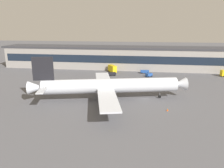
{
  "coord_description": "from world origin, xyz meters",
  "views": [
    {
      "loc": [
        -0.42,
        -81.17,
        27.23
      ],
      "look_at": [
        -12.66,
        1.73,
        5.0
      ],
      "focal_mm": 35.64,
      "sensor_mm": 36.0,
      "label": 1
    }
  ],
  "objects_px": {
    "pushback_tractor": "(145,71)",
    "follow_me_car": "(112,74)",
    "airliner": "(108,86)",
    "catering_truck": "(112,68)",
    "baggage_tug": "(149,75)",
    "traffic_cone_0": "(167,110)"
  },
  "relations": [
    {
      "from": "airliner",
      "to": "follow_me_car",
      "type": "relative_size",
      "value": 12.27
    },
    {
      "from": "airliner",
      "to": "traffic_cone_0",
      "type": "height_order",
      "value": "airliner"
    },
    {
      "from": "airliner",
      "to": "pushback_tractor",
      "type": "bearing_deg",
      "value": 75.1
    },
    {
      "from": "catering_truck",
      "to": "traffic_cone_0",
      "type": "distance_m",
      "value": 64.71
    },
    {
      "from": "airliner",
      "to": "baggage_tug",
      "type": "distance_m",
      "value": 44.43
    },
    {
      "from": "pushback_tractor",
      "to": "baggage_tug",
      "type": "bearing_deg",
      "value": -74.43
    },
    {
      "from": "follow_me_car",
      "to": "traffic_cone_0",
      "type": "height_order",
      "value": "follow_me_car"
    },
    {
      "from": "pushback_tractor",
      "to": "traffic_cone_0",
      "type": "distance_m",
      "value": 59.24
    },
    {
      "from": "baggage_tug",
      "to": "traffic_cone_0",
      "type": "height_order",
      "value": "baggage_tug"
    },
    {
      "from": "airliner",
      "to": "baggage_tug",
      "type": "height_order",
      "value": "airliner"
    },
    {
      "from": "pushback_tractor",
      "to": "traffic_cone_0",
      "type": "bearing_deg",
      "value": -82.39
    },
    {
      "from": "follow_me_car",
      "to": "traffic_cone_0",
      "type": "bearing_deg",
      "value": -62.25
    },
    {
      "from": "airliner",
      "to": "follow_me_car",
      "type": "distance_m",
      "value": 41.12
    },
    {
      "from": "airliner",
      "to": "baggage_tug",
      "type": "xyz_separation_m",
      "value": [
        15.83,
        41.29,
        -4.27
      ]
    },
    {
      "from": "airliner",
      "to": "follow_me_car",
      "type": "xyz_separation_m",
      "value": [
        -4.67,
        40.64,
        -4.27
      ]
    },
    {
      "from": "baggage_tug",
      "to": "follow_me_car",
      "type": "bearing_deg",
      "value": -178.17
    },
    {
      "from": "catering_truck",
      "to": "traffic_cone_0",
      "type": "bearing_deg",
      "value": -65.37
    },
    {
      "from": "airliner",
      "to": "follow_me_car",
      "type": "height_order",
      "value": "airliner"
    },
    {
      "from": "airliner",
      "to": "baggage_tug",
      "type": "relative_size",
      "value": 14.73
    },
    {
      "from": "pushback_tractor",
      "to": "follow_me_car",
      "type": "bearing_deg",
      "value": -152.07
    },
    {
      "from": "airliner",
      "to": "catering_truck",
      "type": "height_order",
      "value": "airliner"
    },
    {
      "from": "follow_me_car",
      "to": "airliner",
      "type": "bearing_deg",
      "value": -83.45
    }
  ]
}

